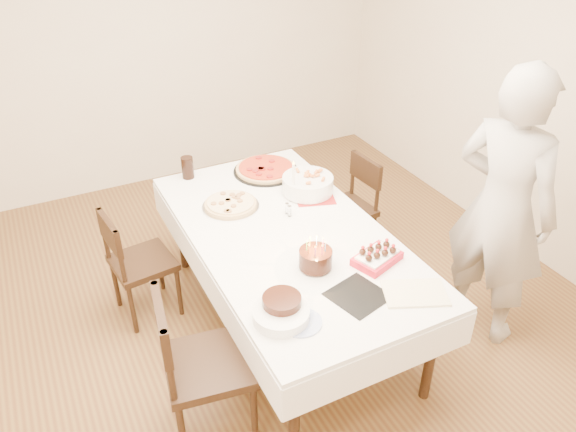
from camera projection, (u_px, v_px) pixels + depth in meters
name	position (u px, v px, depth m)	size (l,w,h in m)	color
floor	(274.00, 328.00, 3.86)	(5.00, 5.00, 0.00)	brown
wall_back	(151.00, 42.00, 5.02)	(4.50, 0.04, 2.70)	beige
wall_right	(555.00, 89.00, 4.00)	(0.04, 5.00, 2.70)	beige
dining_table	(288.00, 280.00, 3.72)	(1.14, 2.14, 0.75)	white
chair_right_savory	(345.00, 210.00, 4.39)	(0.42, 0.42, 0.82)	black
chair_left_savory	(143.00, 262.00, 3.81)	(0.43, 0.43, 0.84)	black
chair_left_dessert	(208.00, 365.00, 2.95)	(0.49, 0.49, 0.96)	black
person	(502.00, 210.00, 3.43)	(0.67, 0.44, 1.84)	#BBB5B0
pizza_white	(231.00, 204.00, 3.77)	(0.38, 0.38, 0.04)	beige
pizza_pepperoni	(266.00, 169.00, 4.20)	(0.49, 0.49, 0.04)	red
red_placemat	(314.00, 196.00, 3.90)	(0.26, 0.26, 0.01)	#B21E1E
pasta_bowl	(308.00, 184.00, 3.91)	(0.36, 0.36, 0.11)	white
taper_candle	(293.00, 181.00, 3.78)	(0.06, 0.06, 0.30)	white
shaker_pair	(290.00, 211.00, 3.66)	(0.07, 0.07, 0.08)	white
cola_glass	(188.00, 168.00, 4.09)	(0.09, 0.09, 0.16)	black
layer_cake	(282.00, 305.00, 2.87)	(0.26, 0.26, 0.10)	black
cake_board	(358.00, 296.00, 3.01)	(0.28, 0.28, 0.01)	black
birthday_cake	(316.00, 254.00, 3.17)	(0.19, 0.19, 0.17)	#38190F
strawberry_box	(377.00, 257.00, 3.25)	(0.28, 0.18, 0.07)	#B51426
box_lid	(415.00, 294.00, 3.02)	(0.34, 0.22, 0.03)	beige
plate_stack	(281.00, 314.00, 2.84)	(0.29, 0.29, 0.06)	white
china_plate	(300.00, 322.00, 2.83)	(0.22, 0.22, 0.01)	white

